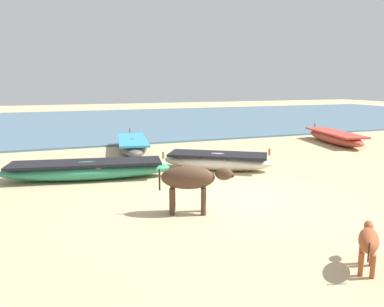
% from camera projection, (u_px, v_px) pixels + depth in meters
% --- Properties ---
extents(ground, '(80.00, 80.00, 0.00)m').
position_uv_depth(ground, '(243.00, 199.00, 8.35)').
color(ground, tan).
extents(sea_water, '(60.00, 20.00, 0.08)m').
position_uv_depth(sea_water, '(114.00, 121.00, 24.91)').
color(sea_water, slate).
rests_on(sea_water, ground).
extents(fishing_boat_0, '(4.63, 1.79, 0.69)m').
position_uv_depth(fishing_boat_0, '(87.00, 170.00, 9.98)').
color(fishing_boat_0, '#338C66').
rests_on(fishing_boat_0, ground).
extents(fishing_boat_1, '(3.32, 2.63, 0.70)m').
position_uv_depth(fishing_boat_1, '(218.00, 161.00, 11.10)').
color(fishing_boat_1, beige).
rests_on(fishing_boat_1, ground).
extents(fishing_boat_3, '(1.85, 4.13, 0.71)m').
position_uv_depth(fishing_boat_3, '(335.00, 137.00, 15.92)').
color(fishing_boat_3, '#B74733').
rests_on(fishing_boat_3, ground).
extents(fishing_boat_5, '(1.60, 3.87, 0.71)m').
position_uv_depth(fishing_boat_5, '(132.00, 145.00, 13.92)').
color(fishing_boat_5, '#5B5651').
rests_on(fishing_boat_5, ground).
extents(cow_adult_dark, '(1.44, 0.83, 0.97)m').
position_uv_depth(cow_adult_dark, '(191.00, 179.00, 7.31)').
color(cow_adult_dark, '#4C3323').
rests_on(cow_adult_dark, ground).
extents(calf_far_rust, '(0.76, 0.75, 0.59)m').
position_uv_depth(calf_far_rust, '(368.00, 241.00, 5.10)').
color(calf_far_rust, '#9E4C28').
rests_on(calf_far_rust, ground).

